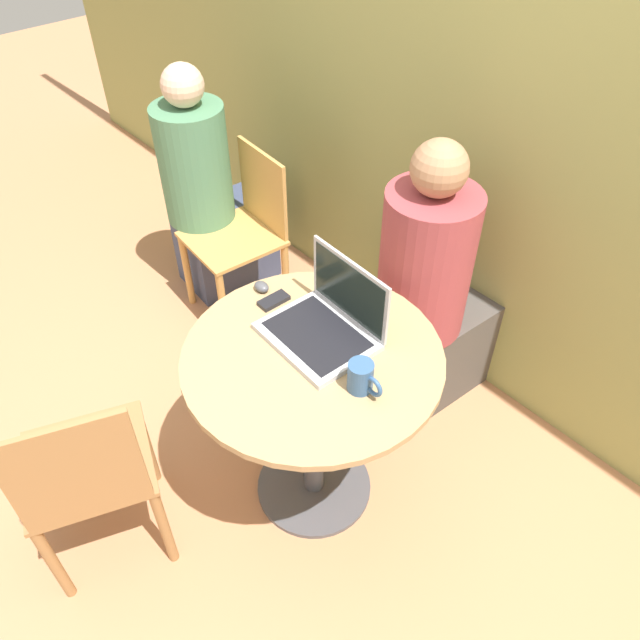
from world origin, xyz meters
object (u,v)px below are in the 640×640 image
cell_phone (274,301)px  chair_empty (89,478)px  laptop (327,322)px  person_seated (429,303)px

cell_phone → chair_empty: (-0.01, -0.76, -0.31)m
laptop → cell_phone: bearing=-171.8°
cell_phone → chair_empty: chair_empty is taller
cell_phone → person_seated: (0.19, 0.62, -0.25)m
laptop → person_seated: (-0.04, 0.59, -0.29)m
laptop → chair_empty: size_ratio=0.42×
cell_phone → chair_empty: bearing=-90.9°
cell_phone → chair_empty: size_ratio=0.13×
laptop → person_seated: person_seated is taller
cell_phone → laptop: bearing=8.2°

